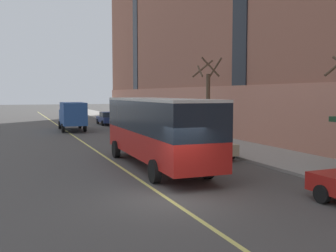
{
  "coord_description": "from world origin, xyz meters",
  "views": [
    {
      "loc": [
        -5.55,
        -12.9,
        3.76
      ],
      "look_at": [
        3.26,
        9.12,
        1.8
      ],
      "focal_mm": 42.0,
      "sensor_mm": 36.0,
      "label": 1
    }
  ],
  "objects_px": {
    "city_bus": "(157,127)",
    "parked_car_champagne_3": "(207,144)",
    "parked_car_white_2": "(122,122)",
    "parked_car_navy_6": "(107,118)",
    "box_truck": "(72,115)",
    "parked_car_white_4": "(161,132)",
    "street_tree_far_uptown": "(208,98)"
  },
  "relations": [
    {
      "from": "parked_car_white_4",
      "to": "parked_car_white_2",
      "type": "bearing_deg",
      "value": 89.14
    },
    {
      "from": "city_bus",
      "to": "parked_car_champagne_3",
      "type": "xyz_separation_m",
      "value": [
        3.97,
        2.08,
        -1.27
      ]
    },
    {
      "from": "parked_car_champagne_3",
      "to": "parked_car_navy_6",
      "type": "distance_m",
      "value": 26.08
    },
    {
      "from": "parked_car_champagne_3",
      "to": "parked_car_white_4",
      "type": "relative_size",
      "value": 1.01
    },
    {
      "from": "parked_car_white_4",
      "to": "street_tree_far_uptown",
      "type": "height_order",
      "value": "street_tree_far_uptown"
    },
    {
      "from": "parked_car_champagne_3",
      "to": "box_truck",
      "type": "relative_size",
      "value": 0.7
    },
    {
      "from": "parked_car_champagne_3",
      "to": "street_tree_far_uptown",
      "type": "relative_size",
      "value": 0.72
    },
    {
      "from": "parked_car_white_2",
      "to": "street_tree_far_uptown",
      "type": "bearing_deg",
      "value": -76.73
    },
    {
      "from": "parked_car_white_4",
      "to": "parked_car_navy_6",
      "type": "height_order",
      "value": "same"
    },
    {
      "from": "parked_car_champagne_3",
      "to": "street_tree_far_uptown",
      "type": "height_order",
      "value": "street_tree_far_uptown"
    },
    {
      "from": "box_truck",
      "to": "street_tree_far_uptown",
      "type": "xyz_separation_m",
      "value": [
        8.4,
        -13.26,
        1.75
      ]
    },
    {
      "from": "parked_car_navy_6",
      "to": "box_truck",
      "type": "xyz_separation_m",
      "value": [
        -5.07,
        -6.47,
        0.86
      ]
    },
    {
      "from": "parked_car_white_4",
      "to": "parked_car_navy_6",
      "type": "bearing_deg",
      "value": 89.9
    },
    {
      "from": "parked_car_champagne_3",
      "to": "parked_car_white_4",
      "type": "bearing_deg",
      "value": 90.19
    },
    {
      "from": "parked_car_white_4",
      "to": "parked_car_navy_6",
      "type": "distance_m",
      "value": 18.48
    },
    {
      "from": "box_truck",
      "to": "city_bus",
      "type": "bearing_deg",
      "value": -87.13
    },
    {
      "from": "parked_car_champagne_3",
      "to": "box_truck",
      "type": "bearing_deg",
      "value": 104.46
    },
    {
      "from": "parked_car_white_2",
      "to": "street_tree_far_uptown",
      "type": "relative_size",
      "value": 0.66
    },
    {
      "from": "parked_car_white_2",
      "to": "parked_car_champagne_3",
      "type": "distance_m",
      "value": 19.84
    },
    {
      "from": "parked_car_champagne_3",
      "to": "box_truck",
      "type": "height_order",
      "value": "box_truck"
    },
    {
      "from": "parked_car_white_2",
      "to": "parked_car_navy_6",
      "type": "distance_m",
      "value": 6.25
    },
    {
      "from": "city_bus",
      "to": "parked_car_white_2",
      "type": "height_order",
      "value": "city_bus"
    },
    {
      "from": "city_bus",
      "to": "street_tree_far_uptown",
      "type": "distance_m",
      "value": 11.24
    },
    {
      "from": "parked_car_champagne_3",
      "to": "parked_car_white_4",
      "type": "xyz_separation_m",
      "value": [
        -0.02,
        7.6,
        0.0
      ]
    },
    {
      "from": "city_bus",
      "to": "parked_car_white_2",
      "type": "relative_size",
      "value": 2.62
    },
    {
      "from": "city_bus",
      "to": "parked_car_navy_6",
      "type": "height_order",
      "value": "city_bus"
    },
    {
      "from": "parked_car_white_2",
      "to": "parked_car_navy_6",
      "type": "bearing_deg",
      "value": 91.39
    },
    {
      "from": "parked_car_champagne_3",
      "to": "box_truck",
      "type": "distance_m",
      "value": 20.28
    },
    {
      "from": "street_tree_far_uptown",
      "to": "city_bus",
      "type": "bearing_deg",
      "value": -130.9
    },
    {
      "from": "city_bus",
      "to": "parked_car_champagne_3",
      "type": "distance_m",
      "value": 4.66
    },
    {
      "from": "city_bus",
      "to": "parked_car_navy_6",
      "type": "bearing_deg",
      "value": 81.96
    },
    {
      "from": "parked_car_white_2",
      "to": "parked_car_navy_6",
      "type": "xyz_separation_m",
      "value": [
        -0.15,
        6.25,
        0.0
      ]
    }
  ]
}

